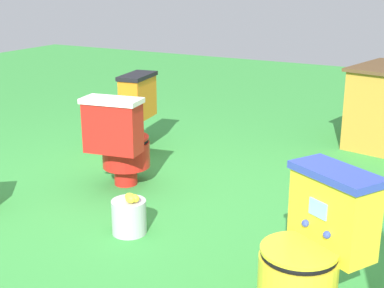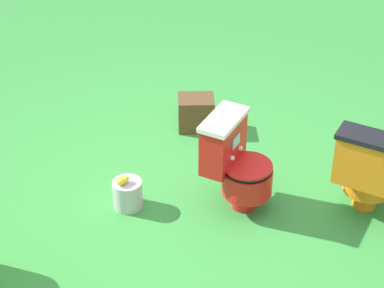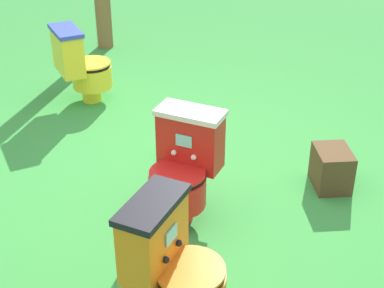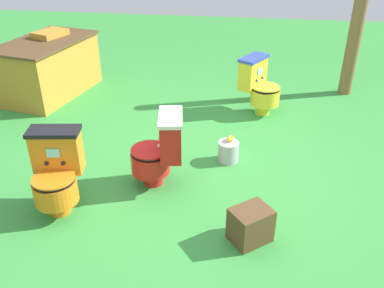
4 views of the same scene
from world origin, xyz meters
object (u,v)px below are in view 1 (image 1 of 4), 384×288
object	(u,v)px
toilet_orange	(128,112)
toilet_red	(120,141)
toilet_yellow	(314,246)
lemon_bucket	(129,216)

from	to	relation	value
toilet_orange	toilet_red	size ratio (longest dim) A/B	1.00
toilet_orange	toilet_yellow	bearing A→B (deg)	-135.96
toilet_orange	lemon_bucket	world-z (taller)	toilet_orange
toilet_red	lemon_bucket	size ratio (longest dim) A/B	2.63
toilet_red	toilet_yellow	distance (m)	2.00
toilet_red	lemon_bucket	world-z (taller)	toilet_red
toilet_orange	lemon_bucket	xyz separation A→B (m)	(1.00, -1.42, -0.25)
toilet_red	lemon_bucket	distance (m)	0.84
toilet_orange	toilet_red	distance (m)	0.94
toilet_red	lemon_bucket	xyz separation A→B (m)	(0.51, -0.62, -0.25)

